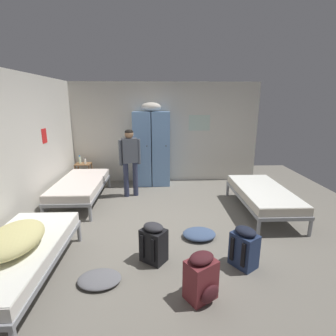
# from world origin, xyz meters

# --- Properties ---
(ground_plane) EXTENTS (8.02, 8.02, 0.00)m
(ground_plane) POSITION_xyz_m (0.00, 0.00, 0.00)
(ground_plane) COLOR slate
(room_backdrop) EXTENTS (4.87, 5.07, 2.57)m
(room_backdrop) POSITION_xyz_m (-1.22, 1.25, 1.28)
(room_backdrop) COLOR beige
(room_backdrop) RESTS_ON ground_plane
(locker_bank) EXTENTS (0.90, 0.55, 2.07)m
(locker_bank) POSITION_xyz_m (-0.33, 2.23, 0.97)
(locker_bank) COLOR #6B93C6
(locker_bank) RESTS_ON ground_plane
(shelf_unit) EXTENTS (0.38, 0.30, 0.57)m
(shelf_unit) POSITION_xyz_m (-2.08, 2.20, 0.35)
(shelf_unit) COLOR brown
(shelf_unit) RESTS_ON ground_plane
(bed_left_rear) EXTENTS (0.90, 1.90, 0.49)m
(bed_left_rear) POSITION_xyz_m (-1.83, 1.05, 0.38)
(bed_left_rear) COLOR gray
(bed_left_rear) RESTS_ON ground_plane
(bed_right) EXTENTS (0.90, 1.90, 0.49)m
(bed_right) POSITION_xyz_m (1.83, 0.38, 0.38)
(bed_right) COLOR gray
(bed_right) RESTS_ON ground_plane
(bed_left_front) EXTENTS (0.90, 1.90, 0.49)m
(bed_left_front) POSITION_xyz_m (-1.83, -1.45, 0.38)
(bed_left_front) COLOR gray
(bed_left_front) RESTS_ON ground_plane
(bedding_heap) EXTENTS (0.59, 0.85, 0.25)m
(bedding_heap) POSITION_xyz_m (-1.80, -1.51, 0.61)
(bedding_heap) COLOR #D1C67F
(bedding_heap) RESTS_ON bed_left_front
(person_traveler) EXTENTS (0.46, 0.28, 1.51)m
(person_traveler) POSITION_xyz_m (-0.80, 1.38, 0.91)
(person_traveler) COLOR #2D334C
(person_traveler) RESTS_ON ground_plane
(water_bottle) EXTENTS (0.06, 0.06, 0.20)m
(water_bottle) POSITION_xyz_m (-2.16, 2.22, 0.66)
(water_bottle) COLOR silver
(water_bottle) RESTS_ON shelf_unit
(lotion_bottle) EXTENTS (0.05, 0.05, 0.16)m
(lotion_bottle) POSITION_xyz_m (-2.01, 2.16, 0.64)
(lotion_bottle) COLOR white
(lotion_bottle) RESTS_ON shelf_unit
(backpack_black) EXTENTS (0.41, 0.42, 0.55)m
(backpack_black) POSITION_xyz_m (-0.24, -1.07, 0.26)
(backpack_black) COLOR black
(backpack_black) RESTS_ON ground_plane
(backpack_navy) EXTENTS (0.41, 0.41, 0.55)m
(backpack_navy) POSITION_xyz_m (0.94, -1.23, 0.26)
(backpack_navy) COLOR navy
(backpack_navy) RESTS_ON ground_plane
(backpack_maroon) EXTENTS (0.40, 0.41, 0.55)m
(backpack_maroon) POSITION_xyz_m (0.28, -1.78, 0.26)
(backpack_maroon) COLOR maroon
(backpack_maroon) RESTS_ON ground_plane
(clothes_pile_denim) EXTENTS (0.52, 0.43, 0.12)m
(clothes_pile_denim) POSITION_xyz_m (0.47, -0.51, 0.06)
(clothes_pile_denim) COLOR #42567A
(clothes_pile_denim) RESTS_ON ground_plane
(clothes_pile_grey) EXTENTS (0.52, 0.40, 0.08)m
(clothes_pile_grey) POSITION_xyz_m (-0.89, -1.49, 0.04)
(clothes_pile_grey) COLOR slate
(clothes_pile_grey) RESTS_ON ground_plane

